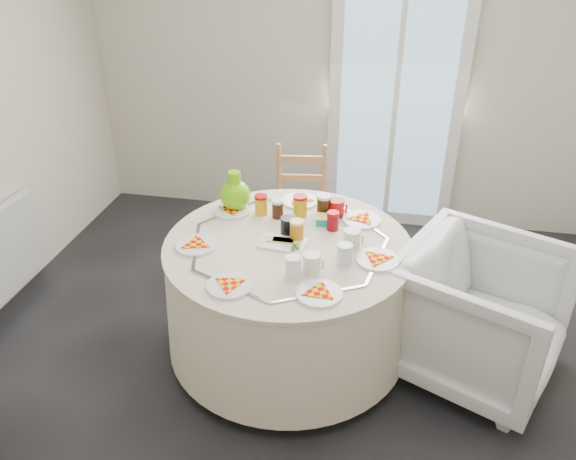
% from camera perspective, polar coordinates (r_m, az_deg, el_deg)
% --- Properties ---
extents(floor, '(4.00, 4.00, 0.00)m').
position_cam_1_polar(floor, '(3.22, 0.75, -14.82)').
color(floor, black).
rests_on(floor, ground).
extents(wall_back, '(4.00, 0.02, 2.60)m').
position_cam_1_polar(wall_back, '(4.39, 5.84, 16.94)').
color(wall_back, '#BCB5A3').
rests_on(wall_back, floor).
extents(glass_door, '(1.00, 0.08, 2.10)m').
position_cam_1_polar(glass_door, '(4.38, 10.94, 13.17)').
color(glass_door, silver).
rests_on(glass_door, floor).
extents(table, '(1.36, 1.36, 0.69)m').
position_cam_1_polar(table, '(3.18, 0.00, -6.66)').
color(table, beige).
rests_on(table, floor).
extents(wooden_chair, '(0.43, 0.41, 0.85)m').
position_cam_1_polar(wooden_chair, '(3.97, 1.31, 2.90)').
color(wooden_chair, tan).
rests_on(wooden_chair, floor).
extents(armchair, '(1.03, 1.05, 0.84)m').
position_cam_1_polar(armchair, '(3.20, 18.90, -7.95)').
color(armchair, silver).
rests_on(armchair, floor).
extents(place_settings, '(1.40, 1.40, 0.02)m').
position_cam_1_polar(place_settings, '(2.96, 0.00, -0.50)').
color(place_settings, silver).
rests_on(place_settings, table).
extents(jar_cluster, '(0.54, 0.37, 0.14)m').
position_cam_1_polar(jar_cluster, '(3.15, 0.65, 2.48)').
color(jar_cluster, '#A3611F').
rests_on(jar_cluster, table).
extents(butter_tub, '(0.12, 0.09, 0.05)m').
position_cam_1_polar(butter_tub, '(3.15, 3.97, 1.69)').
color(butter_tub, '#0FA09B').
rests_on(butter_tub, table).
extents(green_pitcher, '(0.20, 0.20, 0.23)m').
position_cam_1_polar(green_pitcher, '(3.28, -5.42, 4.48)').
color(green_pitcher, '#66C506').
rests_on(green_pitcher, table).
extents(cheese_platter, '(0.26, 0.18, 0.03)m').
position_cam_1_polar(cheese_platter, '(2.95, -0.56, -0.60)').
color(cheese_platter, silver).
rests_on(cheese_platter, table).
extents(mugs_glasses, '(0.85, 0.85, 0.12)m').
position_cam_1_polar(mugs_glasses, '(2.90, 3.11, -0.39)').
color(mugs_glasses, '#999797').
rests_on(mugs_glasses, table).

